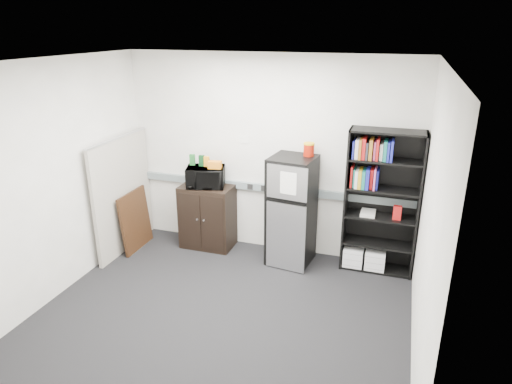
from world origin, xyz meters
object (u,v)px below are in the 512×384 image
cabinet (208,216)px  microwave (206,177)px  bookshelf (380,199)px  cubicle_partition (123,194)px  refrigerator (291,211)px

cabinet → microwave: size_ratio=1.78×
bookshelf → cabinet: 2.39m
cubicle_partition → refrigerator: bearing=8.4°
cubicle_partition → bookshelf: bearing=8.1°
cabinet → microwave: (0.00, -0.02, 0.60)m
cabinet → refrigerator: refrigerator is taller
cubicle_partition → cabinet: cubicle_partition is taller
microwave → refrigerator: bearing=-19.8°
cabinet → refrigerator: (1.24, -0.08, 0.27)m
bookshelf → cabinet: bearing=-178.4°
bookshelf → microwave: size_ratio=3.62×
microwave → refrigerator: refrigerator is taller
bookshelf → cubicle_partition: size_ratio=1.14×
bookshelf → cubicle_partition: (-3.41, -0.49, -0.16)m
microwave → bookshelf: bearing=-14.8°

